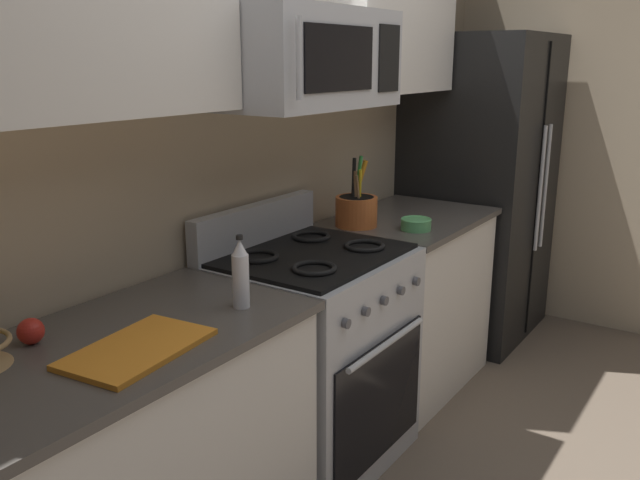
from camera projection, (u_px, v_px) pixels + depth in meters
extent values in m
cube|color=tan|center=(236.00, 153.00, 2.78)|extent=(8.00, 0.10, 2.60)
cube|color=#4C4742|center=(109.00, 347.00, 1.87)|extent=(1.24, 0.64, 0.03)
cube|color=#B2B5BA|center=(313.00, 360.00, 2.79)|extent=(0.76, 0.64, 0.91)
cube|color=black|center=(380.00, 401.00, 2.64)|extent=(0.67, 0.01, 0.51)
cylinder|color=#B2B5BA|center=(387.00, 344.00, 2.56)|extent=(0.57, 0.02, 0.02)
cube|color=black|center=(313.00, 255.00, 2.67)|extent=(0.73, 0.58, 0.02)
cube|color=#B2B5BA|center=(256.00, 225.00, 2.81)|extent=(0.76, 0.06, 0.18)
torus|color=black|center=(314.00, 268.00, 2.45)|extent=(0.17, 0.17, 0.02)
torus|color=black|center=(365.00, 246.00, 2.74)|extent=(0.17, 0.17, 0.02)
torus|color=black|center=(258.00, 256.00, 2.59)|extent=(0.17, 0.17, 0.02)
torus|color=black|center=(311.00, 236.00, 2.88)|extent=(0.17, 0.17, 0.02)
cylinder|color=#4C4C51|center=(346.00, 324.00, 2.30)|extent=(0.04, 0.02, 0.04)
cylinder|color=#4C4C51|center=(366.00, 312.00, 2.41)|extent=(0.04, 0.02, 0.04)
cylinder|color=#4C4C51|center=(384.00, 301.00, 2.52)|extent=(0.04, 0.02, 0.04)
cylinder|color=#4C4C51|center=(401.00, 291.00, 2.63)|extent=(0.04, 0.02, 0.04)
cylinder|color=#4C4C51|center=(417.00, 281.00, 2.74)|extent=(0.04, 0.02, 0.04)
cube|color=silver|center=(406.00, 304.00, 3.47)|extent=(0.88, 0.60, 0.88)
cube|color=#4C4742|center=(409.00, 219.00, 3.35)|extent=(0.92, 0.64, 0.03)
cube|color=black|center=(479.00, 189.00, 4.07)|extent=(0.87, 0.71, 1.82)
cube|color=black|center=(538.00, 195.00, 3.88)|extent=(0.01, 0.01, 1.73)
cylinder|color=#B2B5BA|center=(540.00, 189.00, 3.81)|extent=(0.02, 0.02, 0.73)
cylinder|color=#B2B5BA|center=(545.00, 187.00, 3.89)|extent=(0.02, 0.02, 0.73)
cube|color=tan|center=(626.00, 124.00, 4.01)|extent=(0.10, 8.00, 2.60)
cube|color=#B2B5BA|center=(305.00, 59.00, 2.49)|extent=(0.79, 0.40, 0.36)
cube|color=black|center=(340.00, 59.00, 2.32)|extent=(0.43, 0.01, 0.23)
cube|color=black|center=(389.00, 59.00, 2.60)|extent=(0.16, 0.01, 0.26)
cylinder|color=#B2B5BA|center=(299.00, 58.00, 2.08)|extent=(0.02, 0.02, 0.26)
cube|color=silver|center=(384.00, 8.00, 3.18)|extent=(0.91, 0.34, 0.79)
cylinder|color=#D1662D|center=(356.00, 211.00, 3.14)|extent=(0.20, 0.20, 0.14)
cylinder|color=black|center=(356.00, 209.00, 3.14)|extent=(0.16, 0.16, 0.12)
cylinder|color=black|center=(353.00, 189.00, 3.12)|extent=(0.07, 0.04, 0.29)
cylinder|color=olive|center=(355.00, 196.00, 3.13)|extent=(0.04, 0.03, 0.24)
cylinder|color=orange|center=(357.00, 189.00, 3.16)|extent=(0.06, 0.09, 0.28)
cylinder|color=olive|center=(359.00, 199.00, 3.09)|extent=(0.03, 0.03, 0.22)
cylinder|color=green|center=(357.00, 188.00, 3.12)|extent=(0.03, 0.05, 0.31)
cylinder|color=yellow|center=(360.00, 195.00, 3.12)|extent=(0.03, 0.03, 0.24)
sphere|color=red|center=(31.00, 331.00, 1.85)|extent=(0.07, 0.07, 0.07)
cube|color=orange|center=(138.00, 349.00, 1.80)|extent=(0.42, 0.29, 0.02)
cylinder|color=silver|center=(241.00, 281.00, 2.11)|extent=(0.05, 0.05, 0.18)
cone|color=silver|center=(240.00, 247.00, 2.08)|extent=(0.05, 0.05, 0.05)
cylinder|color=black|center=(239.00, 237.00, 2.07)|extent=(0.02, 0.02, 0.01)
cylinder|color=#59AD66|center=(416.00, 225.00, 3.09)|extent=(0.14, 0.14, 0.05)
torus|color=#59AD66|center=(416.00, 219.00, 3.08)|extent=(0.14, 0.14, 0.01)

